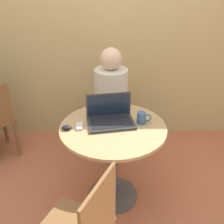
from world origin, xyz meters
name	(u,v)px	position (x,y,z in m)	size (l,w,h in m)	color
ground_plane	(113,195)	(0.00, 0.00, 0.00)	(12.00, 12.00, 0.00)	#B26042
back_wall	(111,25)	(0.00, 1.11, 1.30)	(7.00, 0.05, 2.60)	tan
round_table	(113,145)	(0.00, 0.00, 0.55)	(0.84, 0.84, 0.73)	#4C4C51
laptop	(110,117)	(-0.02, 0.06, 0.78)	(0.40, 0.29, 0.22)	#2D2D33
cell_phone	(79,126)	(-0.26, -0.01, 0.74)	(0.06, 0.11, 0.02)	silver
computer_mouse	(67,128)	(-0.35, -0.04, 0.75)	(0.07, 0.05, 0.04)	black
coffee_cup	(142,118)	(0.23, 0.05, 0.78)	(0.11, 0.07, 0.09)	#335684
person_seated	(111,111)	(-0.01, 0.69, 0.50)	(0.32, 0.50, 1.19)	brown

